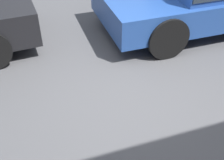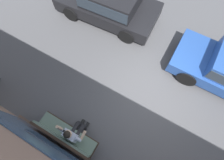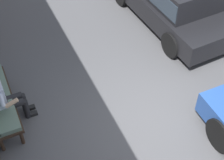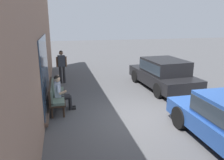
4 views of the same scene
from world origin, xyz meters
name	(u,v)px [view 3 (image 3 of 4)]	position (x,y,z in m)	size (l,w,h in m)	color
ground_plane	(157,127)	(0.00, 0.00, 0.00)	(60.00, 60.00, 0.00)	#4C4C4F
person_on_phone	(5,96)	(1.45, 2.67, 0.70)	(0.73, 0.74, 1.33)	black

